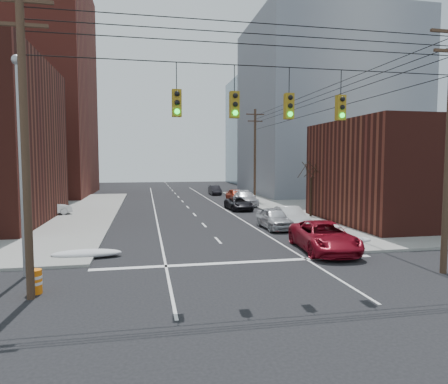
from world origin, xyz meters
name	(u,v)px	position (x,y,z in m)	size (l,w,h in m)	color
ground	(284,312)	(0.00, 0.00, 0.00)	(160.00, 160.00, 0.00)	black
sidewalk_ne	(431,204)	(27.00, 27.00, 0.07)	(40.00, 40.00, 0.15)	gray
building_brick_far	(35,155)	(-26.00, 74.00, 6.00)	(22.00, 18.00, 12.00)	#491B15
building_office	(325,110)	(22.00, 44.00, 12.50)	(22.00, 20.00, 25.00)	gray
building_glass	(280,132)	(24.00, 70.00, 11.00)	(20.00, 18.00, 22.00)	gray
building_storefront	(430,173)	(18.00, 16.00, 4.00)	(16.00, 12.00, 8.00)	#491B15
utility_pole_left	(25,137)	(-8.50, 3.00, 5.78)	(2.20, 0.28, 11.00)	#473323
utility_pole_far	(255,153)	(8.50, 34.00, 5.78)	(2.20, 0.28, 11.00)	#473323
traffic_signals	(262,104)	(0.10, 2.97, 7.17)	(17.00, 0.42, 2.02)	black
street_light	(20,147)	(-9.50, 6.00, 5.54)	(0.44, 0.44, 9.32)	gray
bare_tree	(311,191)	(9.59, 20.00, 2.32)	(2.09, 2.20, 4.93)	black
snow_nw	(87,254)	(-7.40, 9.00, 0.21)	(3.50, 1.08, 0.42)	silver
snow_ne	(347,240)	(7.40, 9.50, 0.21)	(3.00, 1.08, 0.42)	silver
snow_east_far	(316,228)	(7.40, 14.00, 0.21)	(4.00, 1.08, 0.42)	silver
red_pickup	(324,237)	(5.17, 8.00, 0.80)	(2.66, 5.78, 1.61)	maroon
parked_car_a	(274,218)	(4.80, 15.46, 0.76)	(1.80, 4.46, 1.52)	silver
parked_car_b	(290,217)	(6.27, 16.13, 0.74)	(1.57, 4.51, 1.49)	silver
parked_car_c	(239,204)	(4.80, 26.65, 0.63)	(2.10, 4.56, 1.27)	black
parked_car_d	(245,198)	(6.39, 30.31, 0.79)	(2.21, 5.43, 1.58)	silver
parked_car_e	(236,195)	(6.40, 34.78, 0.76)	(1.79, 4.45, 1.52)	maroon
parked_car_f	(215,190)	(5.44, 44.48, 0.67)	(1.41, 4.04, 1.33)	black
lot_car_a	(49,208)	(-12.74, 25.17, 0.76)	(1.30, 3.72, 1.23)	white
lot_car_b	(33,206)	(-14.52, 26.77, 0.76)	(2.04, 4.42, 1.23)	silver
construction_barrel	(35,281)	(-8.50, 3.57, 0.47)	(0.66, 0.66, 0.91)	orange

